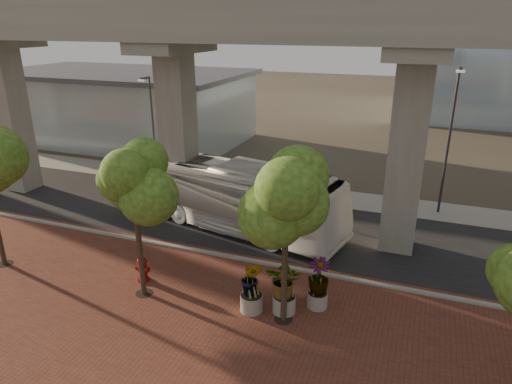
% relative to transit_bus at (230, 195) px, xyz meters
% --- Properties ---
extents(ground, '(160.00, 160.00, 0.00)m').
position_rel_transit_bus_xyz_m(ground, '(2.68, -1.38, -1.80)').
color(ground, '#383328').
rests_on(ground, ground).
extents(brick_plaza, '(70.00, 13.00, 0.06)m').
position_rel_transit_bus_xyz_m(brick_plaza, '(2.68, -9.38, -1.77)').
color(brick_plaza, brown).
rests_on(brick_plaza, ground).
extents(asphalt_road, '(90.00, 8.00, 0.04)m').
position_rel_transit_bus_xyz_m(asphalt_road, '(2.68, 0.62, -1.78)').
color(asphalt_road, black).
rests_on(asphalt_road, ground).
extents(curb_strip, '(70.00, 0.25, 0.16)m').
position_rel_transit_bus_xyz_m(curb_strip, '(2.68, -3.38, -1.72)').
color(curb_strip, gray).
rests_on(curb_strip, ground).
extents(far_sidewalk, '(90.00, 3.00, 0.06)m').
position_rel_transit_bus_xyz_m(far_sidewalk, '(2.68, 6.12, -1.77)').
color(far_sidewalk, gray).
rests_on(far_sidewalk, ground).
extents(transit_viaduct, '(72.00, 5.60, 12.40)m').
position_rel_transit_bus_xyz_m(transit_viaduct, '(2.68, 0.62, 5.49)').
color(transit_viaduct, gray).
rests_on(transit_viaduct, ground).
extents(station_pavilion, '(23.00, 13.00, 6.30)m').
position_rel_transit_bus_xyz_m(station_pavilion, '(-17.32, 14.62, 1.42)').
color(station_pavilion, '#ABBCC3').
rests_on(station_pavilion, ground).
extents(transit_bus, '(13.24, 5.73, 3.59)m').
position_rel_transit_bus_xyz_m(transit_bus, '(0.00, 0.00, 0.00)').
color(transit_bus, white).
rests_on(transit_bus, ground).
extents(fire_hydrant, '(0.59, 0.53, 1.19)m').
position_rel_transit_bus_xyz_m(fire_hydrant, '(-1.23, -6.54, -1.17)').
color(fire_hydrant, maroon).
rests_on(fire_hydrant, ground).
extents(planter_front, '(1.97, 1.97, 2.17)m').
position_rel_transit_bus_xyz_m(planter_front, '(5.11, -6.57, -0.42)').
color(planter_front, '#9F998F').
rests_on(planter_front, ground).
extents(planter_right, '(1.94, 1.94, 2.08)m').
position_rel_transit_bus_xyz_m(planter_right, '(6.22, -5.80, -0.48)').
color(planter_right, '#9C968D').
rests_on(planter_right, ground).
extents(planter_left, '(1.94, 1.94, 2.13)m').
position_rel_transit_bus_xyz_m(planter_left, '(3.91, -6.93, -0.44)').
color(planter_left, '#AAA599').
rests_on(planter_left, ground).
extents(street_tree_near_west, '(3.83, 3.83, 6.72)m').
position_rel_transit_bus_xyz_m(street_tree_near_west, '(-0.63, -7.40, 3.22)').
color(street_tree_near_west, '#453627').
rests_on(street_tree_near_west, ground).
extents(street_tree_near_east, '(3.57, 3.57, 6.37)m').
position_rel_transit_bus_xyz_m(street_tree_near_east, '(5.24, -7.05, 2.98)').
color(street_tree_near_east, '#453627').
rests_on(street_tree_near_east, ground).
extents(streetlamp_west, '(0.36, 1.05, 7.23)m').
position_rel_transit_bus_xyz_m(streetlamp_west, '(-7.41, 4.32, 2.43)').
color(streetlamp_west, '#323338').
rests_on(streetlamp_west, ground).
extents(streetlamp_east, '(0.41, 1.20, 8.30)m').
position_rel_transit_bus_xyz_m(streetlamp_east, '(10.63, 5.88, 3.05)').
color(streetlamp_east, '#2D2D32').
rests_on(streetlamp_east, ground).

